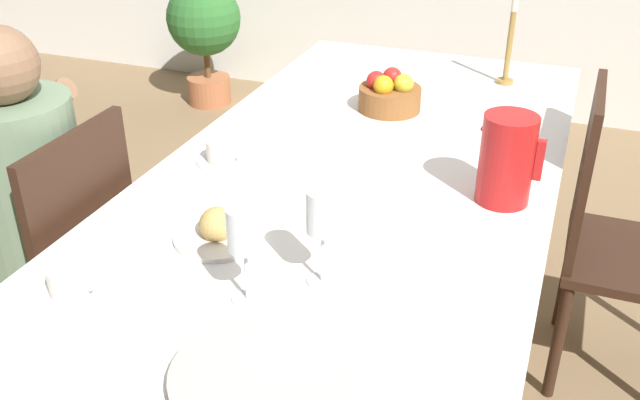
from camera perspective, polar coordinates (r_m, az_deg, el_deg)
name	(u,v)px	position (r m, az deg, el deg)	size (l,w,h in m)	color
ground_plane	(355,372)	(2.39, 2.79, -13.60)	(20.00, 20.00, 0.00)	#7F6647
dining_table	(360,190)	(2.00, 3.24, 0.83)	(1.04, 2.13, 0.76)	white
chair_person_side	(60,279)	(2.06, -20.09, -5.94)	(0.42, 0.42, 0.94)	#331E14
chair_opposite	(616,237)	(2.29, 22.60, -2.76)	(0.42, 0.42, 0.94)	#331E14
person_seated	(21,205)	(2.03, -22.82, -0.40)	(0.39, 0.41, 1.18)	#33333D
red_pitcher	(507,159)	(1.78, 14.70, 3.20)	(0.16, 0.13, 0.22)	red
wine_glass_water	(244,233)	(1.34, -6.08, -2.65)	(0.07, 0.07, 0.21)	white
wine_glass_juice	(323,217)	(1.39, 0.22, -1.35)	(0.07, 0.07, 0.21)	white
teacup_near_person	(70,283)	(1.51, -19.40, -6.27)	(0.14, 0.14, 0.06)	silver
teacup_across	(222,153)	(1.97, -7.88, 3.74)	(0.14, 0.14, 0.06)	silver
serving_tray	(262,378)	(1.24, -4.65, -13.99)	(0.31, 0.31, 0.03)	#B7B2A8
bread_plate	(218,230)	(1.62, -8.18, -2.43)	(0.20, 0.20, 0.08)	silver
fruit_bowl	(389,94)	(2.31, 5.58, 8.41)	(0.20, 0.20, 0.13)	brown
candlestick_tall	(509,51)	(2.60, 14.86, 11.45)	(0.06, 0.06, 0.30)	olive
potted_plant	(204,27)	(4.39, -9.24, 13.47)	(0.44, 0.44, 0.74)	#A8603D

